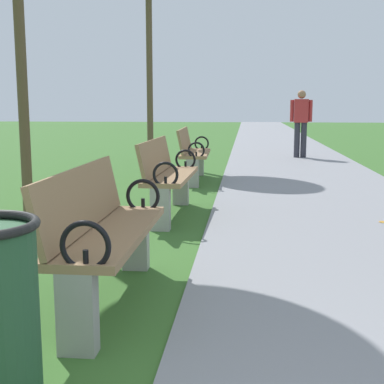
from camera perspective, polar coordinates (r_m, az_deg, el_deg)
The scene contains 6 objects.
paved_walkway at distance 18.65m, azimuth 8.99°, elevation 5.19°, with size 2.88×44.00×0.02m, color gray.
park_bench_2 at distance 3.55m, azimuth -9.36°, elevation -4.11°, with size 0.47×1.60×0.90m.
park_bench_3 at distance 6.27m, azimuth -2.65°, elevation 1.80°, with size 0.51×1.61×0.90m.
park_bench_4 at distance 9.19m, azimuth 0.06°, elevation 4.19°, with size 0.52×1.61×0.90m.
pedestrian_walking at distance 13.38m, azimuth 11.49°, elevation 7.49°, with size 0.53×0.24×1.62m.
scattered_leaves at distance 4.10m, azimuth -0.21°, elevation -9.02°, with size 5.05×7.32×0.02m.
Camera 1 is at (0.41, -0.58, 1.30)m, focal length 50.24 mm.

